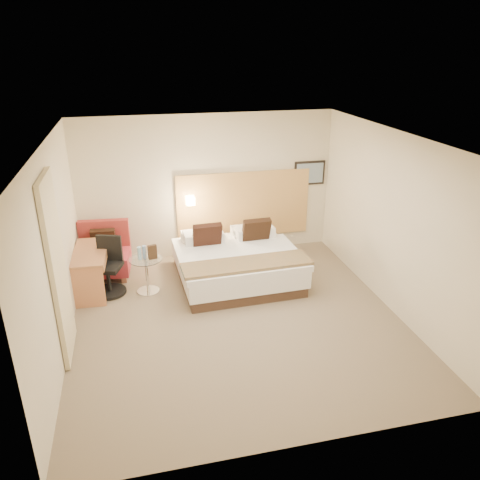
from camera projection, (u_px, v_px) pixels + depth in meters
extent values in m
cube|color=#786751|center=(237.00, 319.00, 7.06)|extent=(4.80, 5.00, 0.02)
cube|color=silver|center=(237.00, 138.00, 6.00)|extent=(4.80, 5.00, 0.02)
cube|color=beige|center=(207.00, 187.00, 8.78)|extent=(4.80, 0.02, 2.70)
cube|color=beige|center=(298.00, 338.00, 4.28)|extent=(4.80, 0.02, 2.70)
cube|color=beige|center=(55.00, 252.00, 6.02)|extent=(0.02, 5.00, 2.70)
cube|color=beige|center=(393.00, 222.00, 7.03)|extent=(0.02, 5.00, 2.70)
cube|color=tan|center=(244.00, 205.00, 9.05)|extent=(2.60, 0.04, 1.30)
cube|color=black|center=(309.00, 173.00, 9.12)|extent=(0.62, 0.03, 0.47)
cube|color=#758CA1|center=(310.00, 173.00, 9.10)|extent=(0.54, 0.01, 0.39)
cylinder|color=silver|center=(190.00, 200.00, 8.70)|extent=(0.02, 0.12, 0.02)
cube|color=#FFEDC6|center=(190.00, 201.00, 8.65)|extent=(0.15, 0.15, 0.15)
cube|color=beige|center=(58.00, 270.00, 5.86)|extent=(0.06, 0.90, 2.42)
cylinder|color=#9ACDEF|center=(139.00, 253.00, 7.53)|extent=(0.08, 0.08, 0.22)
cylinder|color=#8FB0DD|center=(144.00, 252.00, 7.58)|extent=(0.08, 0.08, 0.22)
cube|color=#3C2818|center=(152.00, 252.00, 7.55)|extent=(0.15, 0.09, 0.24)
cube|color=#422C21|center=(236.00, 274.00, 8.23)|extent=(1.99, 1.99, 0.18)
cube|color=white|center=(236.00, 262.00, 8.13)|extent=(2.05, 2.05, 0.30)
cube|color=white|center=(240.00, 258.00, 7.81)|extent=(2.09, 1.50, 0.10)
cube|color=white|center=(201.00, 236.00, 8.58)|extent=(0.71, 0.40, 0.18)
cube|color=white|center=(250.00, 231.00, 8.81)|extent=(0.71, 0.40, 0.18)
cube|color=white|center=(203.00, 237.00, 8.31)|extent=(0.71, 0.40, 0.18)
cube|color=white|center=(254.00, 231.00, 8.54)|extent=(0.71, 0.40, 0.18)
cube|color=black|center=(207.00, 237.00, 8.11)|extent=(0.50, 0.28, 0.51)
cube|color=black|center=(256.00, 231.00, 8.33)|extent=(0.50, 0.28, 0.51)
cube|color=orange|center=(247.00, 264.00, 7.43)|extent=(2.10, 0.62, 0.05)
cube|color=#B37254|center=(82.00, 282.00, 8.03)|extent=(0.10, 0.10, 0.11)
cube|color=#A96950|center=(124.00, 279.00, 8.11)|extent=(0.10, 0.10, 0.11)
cube|color=#9F664B|center=(88.00, 266.00, 8.59)|extent=(0.10, 0.10, 0.11)
cube|color=tan|center=(127.00, 264.00, 8.68)|extent=(0.10, 0.10, 0.11)
cube|color=#A32B36|center=(104.00, 261.00, 8.27)|extent=(0.95, 0.85, 0.33)
cube|color=maroon|center=(104.00, 233.00, 8.40)|extent=(0.89, 0.22, 0.50)
cube|color=black|center=(104.00, 240.00, 8.32)|extent=(0.44, 0.25, 0.43)
cylinder|color=white|center=(148.00, 291.00, 7.83)|extent=(0.45, 0.45, 0.02)
cylinder|color=white|center=(147.00, 275.00, 7.71)|extent=(0.05, 0.05, 0.57)
cylinder|color=white|center=(146.00, 259.00, 7.60)|extent=(0.66, 0.66, 0.01)
cube|color=#A56740|center=(90.00, 252.00, 7.59)|extent=(0.60, 1.19, 0.04)
cube|color=#C3784C|center=(88.00, 288.00, 7.24)|extent=(0.49, 0.07, 0.69)
cube|color=tan|center=(96.00, 258.00, 8.22)|extent=(0.49, 0.07, 0.69)
cube|color=#B17245|center=(93.00, 256.00, 7.63)|extent=(0.50, 1.11, 0.10)
cylinder|color=black|center=(110.00, 292.00, 7.76)|extent=(0.68, 0.68, 0.04)
cylinder|color=black|center=(109.00, 279.00, 7.67)|extent=(0.08, 0.08, 0.41)
cube|color=black|center=(107.00, 267.00, 7.59)|extent=(0.55, 0.55, 0.07)
cube|color=black|center=(109.00, 248.00, 7.66)|extent=(0.41, 0.18, 0.43)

